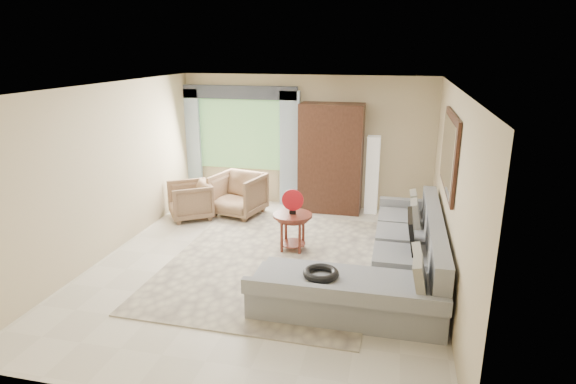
% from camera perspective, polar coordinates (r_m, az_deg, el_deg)
% --- Properties ---
extents(ground, '(6.00, 6.00, 0.00)m').
position_cam_1_polar(ground, '(7.23, -2.59, -8.66)').
color(ground, silver).
rests_on(ground, ground).
extents(area_rug, '(3.07, 4.05, 0.02)m').
position_cam_1_polar(area_rug, '(7.36, -1.70, -8.06)').
color(area_rug, beige).
rests_on(area_rug, ground).
extents(sectional_sofa, '(2.30, 3.46, 0.90)m').
position_cam_1_polar(sectional_sofa, '(6.72, 11.93, -8.41)').
color(sectional_sofa, gray).
rests_on(sectional_sofa, ground).
extents(tv_screen, '(0.14, 0.74, 0.48)m').
position_cam_1_polar(tv_screen, '(6.71, 14.48, -4.58)').
color(tv_screen, black).
rests_on(tv_screen, sectional_sofa).
extents(garden_hose, '(0.43, 0.43, 0.09)m').
position_cam_1_polar(garden_hose, '(5.77, 3.92, -9.58)').
color(garden_hose, black).
rests_on(garden_hose, sectional_sofa).
extents(coffee_table, '(0.61, 0.61, 0.61)m').
position_cam_1_polar(coffee_table, '(7.59, 0.55, -4.70)').
color(coffee_table, '#4C1C14').
rests_on(coffee_table, ground).
extents(red_disc, '(0.34, 0.05, 0.34)m').
position_cam_1_polar(red_disc, '(7.42, 0.56, -0.96)').
color(red_disc, '#AE1119').
rests_on(red_disc, coffee_table).
extents(armchair_left, '(1.05, 1.04, 0.69)m').
position_cam_1_polar(armchair_left, '(9.20, -11.54, -0.98)').
color(armchair_left, '#88654A').
rests_on(armchair_left, ground).
extents(armchair_right, '(1.05, 1.07, 0.81)m').
position_cam_1_polar(armchair_right, '(9.23, -5.93, -0.30)').
color(armchair_right, '#8D6C4C').
rests_on(armchair_right, ground).
extents(potted_plant, '(0.52, 0.46, 0.52)m').
position_cam_1_polar(potted_plant, '(10.16, -11.44, 0.22)').
color(potted_plant, '#999999').
rests_on(potted_plant, ground).
extents(armoire, '(1.20, 0.55, 2.10)m').
position_cam_1_polar(armoire, '(9.31, 5.11, 3.99)').
color(armoire, black).
rests_on(armoire, ground).
extents(floor_lamp, '(0.24, 0.24, 1.50)m').
position_cam_1_polar(floor_lamp, '(9.37, 9.96, 1.99)').
color(floor_lamp, silver).
rests_on(floor_lamp, ground).
extents(window, '(1.80, 0.04, 1.40)m').
position_cam_1_polar(window, '(9.91, -5.64, 6.82)').
color(window, '#669E59').
rests_on(window, wall_back).
extents(curtain_left, '(0.40, 0.08, 2.30)m').
position_cam_1_polar(curtain_left, '(10.26, -11.36, 5.49)').
color(curtain_left, '#9EB7CC').
rests_on(curtain_left, ground).
extents(curtain_right, '(0.40, 0.08, 2.30)m').
position_cam_1_polar(curtain_right, '(9.59, 0.21, 5.05)').
color(curtain_right, '#9EB7CC').
rests_on(curtain_right, ground).
extents(valance, '(2.40, 0.12, 0.26)m').
position_cam_1_polar(valance, '(9.73, -5.92, 11.68)').
color(valance, '#1E232D').
rests_on(valance, wall_back).
extents(wall_mirror, '(0.05, 1.70, 1.05)m').
position_cam_1_polar(wall_mirror, '(6.80, 18.55, 4.44)').
color(wall_mirror, black).
rests_on(wall_mirror, wall_right).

